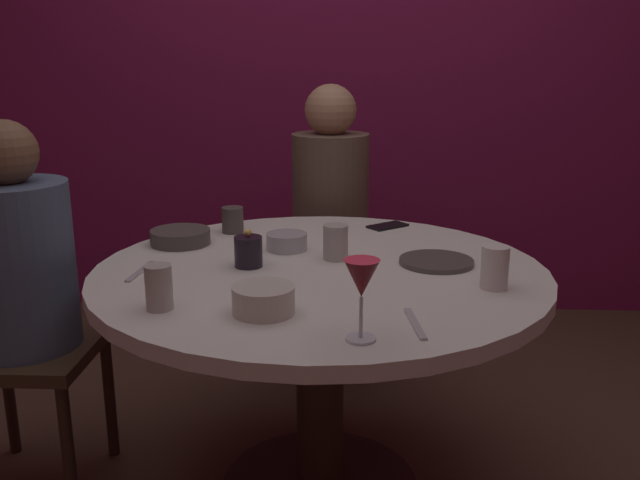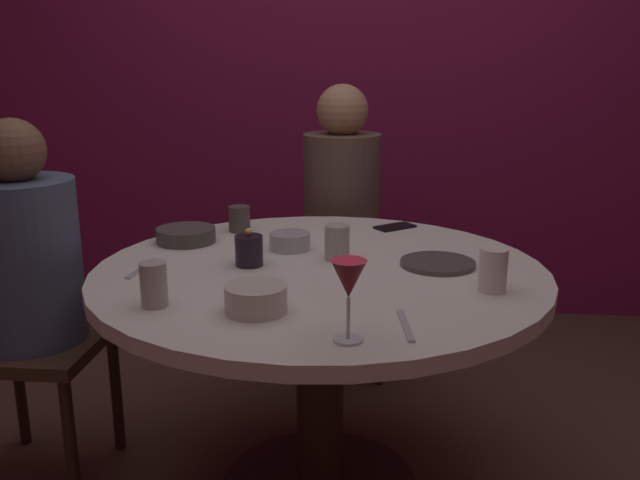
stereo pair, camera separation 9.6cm
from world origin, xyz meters
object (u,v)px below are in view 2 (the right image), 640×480
object	(u,v)px
cell_phone	(395,227)
bowl_serving_large	(290,241)
seated_diner_left	(26,265)
bowl_salad_center	(256,299)
candle_holder	(249,250)
cup_by_left_diner	(239,219)
dining_table	(320,319)
cup_by_right_diner	(337,242)
dinner_plate	(438,263)
bowl_small_white	(186,235)
cup_center_front	(154,285)
wine_glass	(349,283)
cup_near_candle	(493,270)
seated_diner_back	(342,198)

from	to	relation	value
cell_phone	bowl_serving_large	world-z (taller)	bowl_serving_large
seated_diner_left	bowl_salad_center	distance (m)	0.84
candle_holder	cup_by_left_diner	world-z (taller)	candle_holder
candle_holder	bowl_serving_large	distance (m)	0.20
dining_table	cup_by_right_diner	xyz separation A→B (m)	(0.04, 0.08, 0.21)
dining_table	seated_diner_left	xyz separation A→B (m)	(-0.87, 0.00, 0.14)
bowl_salad_center	dinner_plate	bearing A→B (deg)	42.55
dinner_plate	bowl_small_white	world-z (taller)	bowl_small_white
cup_by_left_diner	cup_center_front	bearing A→B (deg)	-93.83
bowl_small_white	wine_glass	bearing A→B (deg)	-52.64
bowl_serving_large	cup_near_candle	bearing A→B (deg)	-30.85
seated_diner_back	cup_center_front	bearing A→B (deg)	-16.10
dining_table	cup_center_front	bearing A→B (deg)	-136.21
candle_holder	cup_near_candle	size ratio (longest dim) A/B	0.98
seated_diner_back	candle_holder	xyz separation A→B (m)	(-0.20, -0.90, 0.03)
dinner_plate	bowl_salad_center	bearing A→B (deg)	-137.45
cell_phone	dinner_plate	bearing A→B (deg)	-23.28
seated_diner_left	cell_phone	size ratio (longest dim) A/B	8.10
cell_phone	bowl_salad_center	xyz separation A→B (m)	(-0.33, -0.84, 0.03)
dining_table	cup_near_candle	world-z (taller)	cup_near_candle
seated_diner_left	candle_holder	bearing A→B (deg)	0.27
dining_table	dinner_plate	world-z (taller)	dinner_plate
dining_table	bowl_serving_large	distance (m)	0.28
cup_near_candle	bowl_small_white	bearing A→B (deg)	156.91
cup_by_right_diner	cup_by_left_diner	bearing A→B (deg)	139.78
dinner_plate	bowl_salad_center	xyz separation A→B (m)	(-0.45, -0.41, 0.03)
bowl_salad_center	cell_phone	bearing A→B (deg)	68.75
dinner_plate	cup_center_front	bearing A→B (deg)	-150.28
seated_diner_back	candle_holder	world-z (taller)	seated_diner_back
bowl_small_white	cup_center_front	size ratio (longest dim) A/B	1.74
dinner_plate	cell_phone	xyz separation A→B (m)	(-0.12, 0.43, -0.00)
seated_diner_left	dinner_plate	bearing A→B (deg)	2.34
seated_diner_back	wine_glass	bearing A→B (deg)	4.41
seated_diner_back	cup_by_left_diner	distance (m)	0.61
seated_diner_left	bowl_serving_large	size ratio (longest dim) A/B	9.00
dining_table	bowl_salad_center	xyz separation A→B (m)	(-0.11, -0.36, 0.19)
dinner_plate	dining_table	bearing A→B (deg)	-171.55
dining_table	bowl_small_white	distance (m)	0.54
wine_glass	cup_by_left_diner	distance (m)	0.99
candle_holder	bowl_small_white	world-z (taller)	candle_holder
seated_diner_left	cup_by_left_diner	size ratio (longest dim) A/B	13.06
dining_table	cup_by_right_diner	size ratio (longest dim) A/B	12.42
seated_diner_back	wine_glass	xyz separation A→B (m)	(0.11, -1.42, 0.11)
candle_holder	seated_diner_back	bearing A→B (deg)	77.37
dinner_plate	wine_glass	bearing A→B (deg)	-111.79
candle_holder	wine_glass	distance (m)	0.60
cell_phone	cup_center_front	xyz separation A→B (m)	(-0.58, -0.83, 0.05)
seated_diner_left	dinner_plate	size ratio (longest dim) A/B	5.32
seated_diner_back	cup_by_left_diner	bearing A→B (deg)	-30.89
seated_diner_back	bowl_serving_large	distance (m)	0.74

